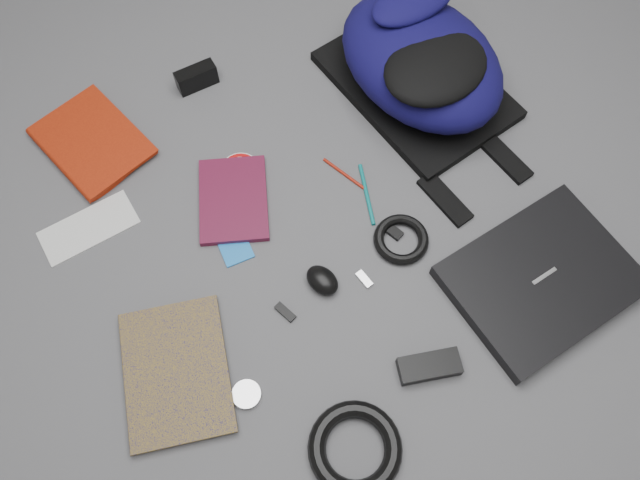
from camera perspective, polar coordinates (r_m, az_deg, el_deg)
name	(u,v)px	position (r m, az deg, el deg)	size (l,w,h in m)	color
ground	(320,244)	(1.34, 0.00, -0.36)	(4.00, 4.00, 0.00)	#4F4F51
backpack	(421,60)	(1.50, 9.23, 15.94)	(0.33, 0.48, 0.20)	#0A0833
laptop	(541,279)	(1.37, 19.59, -3.39)	(0.36, 0.28, 0.04)	black
textbook_red	(57,167)	(1.53, -22.90, 6.20)	(0.19, 0.26, 0.03)	maroon
comic_book	(124,383)	(1.29, -17.44, -12.39)	(0.20, 0.28, 0.02)	#AA860C
envelope	(89,228)	(1.44, -20.39, 1.06)	(0.21, 0.09, 0.00)	silver
dvd_case	(233,200)	(1.39, -7.92, 3.67)	(0.15, 0.21, 0.02)	#440D21
compact_camera	(197,78)	(1.57, -11.22, 14.36)	(0.10, 0.04, 0.05)	black
sticker_disc	(240,170)	(1.43, -7.31, 6.40)	(0.09, 0.09, 0.00)	white
pen_teal	(367,194)	(1.39, 4.29, 4.20)	(0.01, 0.01, 0.15)	#0C6F6F
pen_red	(345,175)	(1.41, 2.32, 6.00)	(0.01, 0.01, 0.13)	maroon
id_badge	(233,243)	(1.35, -7.95, -0.27)	(0.06, 0.10, 0.00)	blue
usb_black	(285,312)	(1.28, -3.20, -6.60)	(0.02, 0.05, 0.01)	black
usb_silver	(364,279)	(1.30, 4.06, -3.60)	(0.02, 0.04, 0.01)	silver
key_fob	(394,232)	(1.35, 6.81, 0.70)	(0.02, 0.04, 0.01)	black
mouse	(322,280)	(1.28, 0.21, -3.70)	(0.05, 0.08, 0.04)	black
headphone_left	(207,349)	(1.27, -10.26, -9.76)	(0.06, 0.06, 0.01)	#A6A6A8
headphone_right	(247,394)	(1.24, -6.73, -13.85)	(0.06, 0.06, 0.01)	silver
cable_coil	(401,239)	(1.34, 7.43, 0.06)	(0.12, 0.12, 0.02)	black
power_brick	(429,366)	(1.25, 9.95, -11.30)	(0.12, 0.05, 0.03)	black
power_cord_coil	(355,448)	(1.21, 3.22, -18.49)	(0.18, 0.18, 0.03)	black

